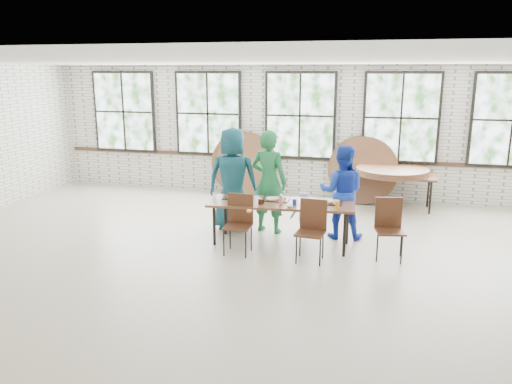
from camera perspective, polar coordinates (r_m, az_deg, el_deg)
room at (r=11.46m, az=5.06°, el=8.46°), size 12.00×12.00×12.00m
dining_table at (r=8.31m, az=2.89°, el=-1.52°), size 2.46×0.99×0.74m
chair_near_left at (r=8.02m, az=-1.95°, el=-3.05°), size 0.43×0.42×0.95m
chair_near_right at (r=7.74m, az=6.41°, el=-3.75°), size 0.46×0.45×0.95m
chair_spare at (r=8.05m, az=14.98°, el=-3.44°), size 0.50×0.49×0.95m
adult_teal at (r=9.11m, az=-2.66°, el=1.49°), size 0.97×0.68×1.88m
adult_green at (r=8.94m, az=1.48°, el=1.20°), size 0.76×0.59×1.86m
toddler at (r=8.96m, az=5.48°, el=-2.41°), size 0.51×0.29×0.78m
adult_blue at (r=8.78m, az=9.76°, el=0.00°), size 0.81×0.64×1.64m
storage_table at (r=10.92m, az=15.25°, el=1.70°), size 1.84×0.85×0.74m
tabletop_clutter at (r=8.24m, az=3.71°, el=-1.11°), size 2.00×0.64×0.11m
round_tops_stacked at (r=10.90m, az=15.29°, el=2.31°), size 1.50×1.50×0.13m
round_tops_leaning at (r=11.40m, az=5.24°, el=2.87°), size 4.31×0.50×1.49m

